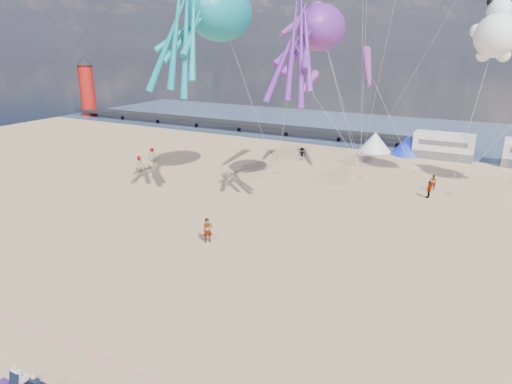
{
  "coord_description": "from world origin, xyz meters",
  "views": [
    {
      "loc": [
        11.21,
        -16.49,
        13.16
      ],
      "look_at": [
        -0.77,
        6.0,
        4.71
      ],
      "focal_mm": 32.0,
      "sensor_mm": 36.0,
      "label": 1
    }
  ],
  "objects_px": {
    "kite_octopus_purple": "(321,28)",
    "beachgoer_6": "(152,155)",
    "tent_white": "(375,142)",
    "sandbag_d": "(414,172)",
    "cooler_purple": "(4,384)",
    "beachgoer_2": "(302,154)",
    "standing_person": "(208,230)",
    "sandbag_b": "(361,178)",
    "tent_blue": "(408,145)",
    "sandbag_e": "(361,165)",
    "beachgoer_3": "(429,189)",
    "windsock_left": "(301,20)",
    "sandbag_c": "(449,193)",
    "motorhome_0": "(443,146)",
    "beachgoer_0": "(140,164)",
    "windsock_right": "(307,85)",
    "lighthouse": "(87,91)",
    "sandbag_a": "(276,173)",
    "kite_panda": "(496,36)",
    "beachgoer_5": "(433,183)",
    "windsock_mid": "(368,67)",
    "kite_octopus_teal": "(220,12)"
  },
  "relations": [
    {
      "from": "kite_octopus_purple",
      "to": "beachgoer_6",
      "type": "bearing_deg",
      "value": 167.2
    },
    {
      "from": "tent_white",
      "to": "sandbag_d",
      "type": "bearing_deg",
      "value": -52.71
    },
    {
      "from": "cooler_purple",
      "to": "beachgoer_2",
      "type": "bearing_deg",
      "value": 95.26
    },
    {
      "from": "standing_person",
      "to": "sandbag_b",
      "type": "relative_size",
      "value": 3.48
    },
    {
      "from": "tent_blue",
      "to": "sandbag_e",
      "type": "relative_size",
      "value": 8.0
    },
    {
      "from": "beachgoer_3",
      "to": "windsock_left",
      "type": "bearing_deg",
      "value": -65.64
    },
    {
      "from": "sandbag_c",
      "to": "motorhome_0",
      "type": "bearing_deg",
      "value": 99.35
    },
    {
      "from": "sandbag_e",
      "to": "beachgoer_0",
      "type": "bearing_deg",
      "value": -147.21
    },
    {
      "from": "beachgoer_3",
      "to": "beachgoer_0",
      "type": "bearing_deg",
      "value": -67.74
    },
    {
      "from": "beachgoer_6",
      "to": "windsock_right",
      "type": "bearing_deg",
      "value": -170.91
    },
    {
      "from": "beachgoer_3",
      "to": "sandbag_c",
      "type": "distance_m",
      "value": 2.51
    },
    {
      "from": "cooler_purple",
      "to": "sandbag_b",
      "type": "xyz_separation_m",
      "value": [
        4.48,
        35.33,
        -0.05
      ]
    },
    {
      "from": "lighthouse",
      "to": "kite_octopus_purple",
      "type": "height_order",
      "value": "kite_octopus_purple"
    },
    {
      "from": "sandbag_a",
      "to": "kite_panda",
      "type": "xyz_separation_m",
      "value": [
        18.4,
        2.96,
        13.46
      ]
    },
    {
      "from": "tent_blue",
      "to": "windsock_left",
      "type": "distance_m",
      "value": 23.85
    },
    {
      "from": "tent_white",
      "to": "beachgoer_0",
      "type": "height_order",
      "value": "tent_white"
    },
    {
      "from": "windsock_left",
      "to": "windsock_right",
      "type": "height_order",
      "value": "windsock_left"
    },
    {
      "from": "sandbag_b",
      "to": "cooler_purple",
      "type": "bearing_deg",
      "value": -97.23
    },
    {
      "from": "cooler_purple",
      "to": "kite_octopus_purple",
      "type": "xyz_separation_m",
      "value": [
        2.61,
        27.25,
        14.0
      ]
    },
    {
      "from": "tent_blue",
      "to": "windsock_left",
      "type": "bearing_deg",
      "value": -110.35
    },
    {
      "from": "lighthouse",
      "to": "cooler_purple",
      "type": "bearing_deg",
      "value": -45.42
    },
    {
      "from": "beachgoer_2",
      "to": "windsock_right",
      "type": "bearing_deg",
      "value": -91.99
    },
    {
      "from": "tent_blue",
      "to": "standing_person",
      "type": "bearing_deg",
      "value": -102.41
    },
    {
      "from": "standing_person",
      "to": "beachgoer_3",
      "type": "height_order",
      "value": "standing_person"
    },
    {
      "from": "kite_octopus_purple",
      "to": "beachgoer_5",
      "type": "bearing_deg",
      "value": 38.04
    },
    {
      "from": "tent_blue",
      "to": "cooler_purple",
      "type": "bearing_deg",
      "value": -97.84
    },
    {
      "from": "standing_person",
      "to": "beachgoer_5",
      "type": "bearing_deg",
      "value": 16.22
    },
    {
      "from": "sandbag_a",
      "to": "sandbag_e",
      "type": "xyz_separation_m",
      "value": [
        6.87,
        7.33,
        0.0
      ]
    },
    {
      "from": "beachgoer_3",
      "to": "beachgoer_5",
      "type": "relative_size",
      "value": 1.04
    },
    {
      "from": "motorhome_0",
      "to": "kite_panda",
      "type": "bearing_deg",
      "value": -71.93
    },
    {
      "from": "windsock_mid",
      "to": "beachgoer_6",
      "type": "bearing_deg",
      "value": 172.46
    },
    {
      "from": "beachgoer_2",
      "to": "kite_panda",
      "type": "height_order",
      "value": "kite_panda"
    },
    {
      "from": "tent_white",
      "to": "windsock_right",
      "type": "distance_m",
      "value": 15.28
    },
    {
      "from": "windsock_right",
      "to": "sandbag_a",
      "type": "bearing_deg",
      "value": -119.67
    },
    {
      "from": "beachgoer_2",
      "to": "sandbag_e",
      "type": "xyz_separation_m",
      "value": [
        6.78,
        0.59,
        -0.63
      ]
    },
    {
      "from": "sandbag_d",
      "to": "windsock_left",
      "type": "bearing_deg",
      "value": -131.47
    },
    {
      "from": "sandbag_c",
      "to": "kite_octopus_teal",
      "type": "bearing_deg",
      "value": -155.72
    },
    {
      "from": "beachgoer_6",
      "to": "sandbag_b",
      "type": "distance_m",
      "value": 23.55
    },
    {
      "from": "kite_panda",
      "to": "sandbag_c",
      "type": "bearing_deg",
      "value": -163.68
    },
    {
      "from": "motorhome_0",
      "to": "standing_person",
      "type": "height_order",
      "value": "motorhome_0"
    },
    {
      "from": "cooler_purple",
      "to": "sandbag_d",
      "type": "relative_size",
      "value": 0.8
    },
    {
      "from": "cooler_purple",
      "to": "kite_panda",
      "type": "bearing_deg",
      "value": 67.66
    },
    {
      "from": "tent_white",
      "to": "beachgoer_6",
      "type": "height_order",
      "value": "tent_white"
    },
    {
      "from": "beachgoer_0",
      "to": "windsock_left",
      "type": "bearing_deg",
      "value": -81.1
    },
    {
      "from": "beachgoer_0",
      "to": "beachgoer_2",
      "type": "bearing_deg",
      "value": -47.44
    },
    {
      "from": "sandbag_c",
      "to": "kite_panda",
      "type": "height_order",
      "value": "kite_panda"
    },
    {
      "from": "motorhome_0",
      "to": "beachgoer_0",
      "type": "bearing_deg",
      "value": -142.72
    },
    {
      "from": "motorhome_0",
      "to": "sandbag_b",
      "type": "distance_m",
      "value": 14.27
    },
    {
      "from": "beachgoer_6",
      "to": "sandbag_c",
      "type": "relative_size",
      "value": 3.11
    },
    {
      "from": "sandbag_c",
      "to": "sandbag_e",
      "type": "bearing_deg",
      "value": 149.15
    }
  ]
}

